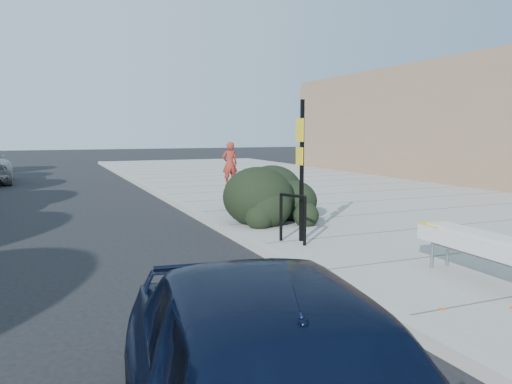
# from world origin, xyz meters

# --- Properties ---
(ground) EXTENTS (120.00, 120.00, 0.00)m
(ground) POSITION_xyz_m (0.00, 0.00, 0.00)
(ground) COLOR black
(ground) RESTS_ON ground
(sidewalk_near) EXTENTS (11.20, 50.00, 0.15)m
(sidewalk_near) POSITION_xyz_m (5.60, 5.00, 0.07)
(sidewalk_near) COLOR gray
(sidewalk_near) RESTS_ON ground
(curb_near) EXTENTS (0.22, 50.00, 0.17)m
(curb_near) POSITION_xyz_m (0.00, 5.00, 0.08)
(curb_near) COLOR #9E9E99
(curb_near) RESTS_ON ground
(bench) EXTENTS (0.54, 2.25, 0.67)m
(bench) POSITION_xyz_m (1.88, -1.40, 0.68)
(bench) COLOR gray
(bench) RESTS_ON sidewalk_near
(bike_rack) EXTENTS (0.28, 0.59, 0.93)m
(bike_rack) POSITION_xyz_m (0.60, 1.83, 0.71)
(bike_rack) COLOR black
(bike_rack) RESTS_ON sidewalk_near
(sign_post) EXTENTS (0.10, 0.31, 2.67)m
(sign_post) POSITION_xyz_m (0.82, 1.94, 1.66)
(sign_post) COLOR black
(sign_post) RESTS_ON sidewalk_near
(hedge) EXTENTS (2.58, 4.09, 1.43)m
(hedge) POSITION_xyz_m (1.50, 5.10, 0.86)
(hedge) COLOR black
(hedge) RESTS_ON sidewalk_near
(pedestrian) EXTENTS (0.64, 0.44, 1.69)m
(pedestrian) POSITION_xyz_m (2.97, 11.67, 0.99)
(pedestrian) COLOR maroon
(pedestrian) RESTS_ON sidewalk_near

